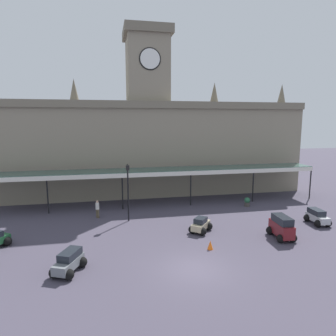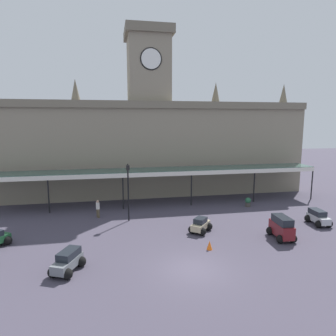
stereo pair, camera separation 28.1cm
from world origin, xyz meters
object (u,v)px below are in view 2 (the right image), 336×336
car_grey_estate (68,263)px  car_maroon_van (282,229)px  car_silver_estate (318,218)px  planter_by_canopy (248,202)px  victorian_lamppost (128,186)px  pedestrian_near_entrance (98,208)px  traffic_cone (210,245)px  car_beige_sedan (201,226)px

car_grey_estate → car_maroon_van: (15.35, 2.19, 0.24)m
car_maroon_van → car_silver_estate: bearing=25.1°
car_maroon_van → car_silver_estate: 5.45m
car_grey_estate → planter_by_canopy: car_grey_estate is taller
car_silver_estate → planter_by_canopy: size_ratio=2.39×
victorian_lamppost → car_maroon_van: bearing=-29.5°
car_grey_estate → pedestrian_near_entrance: pedestrian_near_entrance is taller
pedestrian_near_entrance → traffic_cone: (7.96, -8.66, -0.59)m
car_silver_estate → car_maroon_van: bearing=-154.9°
car_grey_estate → car_silver_estate: size_ratio=1.05×
victorian_lamppost → traffic_cone: (5.19, -7.20, -2.90)m
pedestrian_near_entrance → traffic_cone: bearing=-47.4°
planter_by_canopy → car_silver_estate: bearing=-60.5°
car_beige_sedan → car_silver_estate: size_ratio=0.97×
pedestrian_near_entrance → car_beige_sedan: bearing=-32.5°
victorian_lamppost → car_beige_sedan: bearing=-34.5°
victorian_lamppost → planter_by_canopy: (12.61, 2.20, -2.73)m
planter_by_canopy → traffic_cone: bearing=-128.3°
pedestrian_near_entrance → car_maroon_van: bearing=-29.2°
victorian_lamppost → car_silver_estate: bearing=-14.1°
car_maroon_van → pedestrian_near_entrance: 16.03m
car_grey_estate → pedestrian_near_entrance: bearing=82.2°
car_grey_estate → traffic_cone: bearing=8.2°
victorian_lamppost → planter_by_canopy: victorian_lamppost is taller
car_beige_sedan → traffic_cone: car_beige_sedan is taller
car_grey_estate → pedestrian_near_entrance: (1.37, 10.01, 0.34)m
car_maroon_van → pedestrian_near_entrance: size_ratio=1.48×
car_grey_estate → traffic_cone: size_ratio=3.80×
car_maroon_van → victorian_lamppost: 13.12m
car_silver_estate → victorian_lamppost: victorian_lamppost is taller
car_grey_estate → planter_by_canopy: size_ratio=2.52×
car_maroon_van → pedestrian_near_entrance: bearing=150.8°
car_grey_estate → car_maroon_van: 15.51m
car_maroon_van → planter_by_canopy: 8.68m
car_silver_estate → pedestrian_near_entrance: 19.70m
car_beige_sedan → planter_by_canopy: 9.27m
traffic_cone → planter_by_canopy: 11.97m
car_silver_estate → victorian_lamppost: size_ratio=0.44×
car_grey_estate → planter_by_canopy: bearing=32.7°
car_grey_estate → traffic_cone: (9.33, 1.35, -0.25)m
car_maroon_van → victorian_lamppost: size_ratio=0.47×
pedestrian_near_entrance → victorian_lamppost: victorian_lamppost is taller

